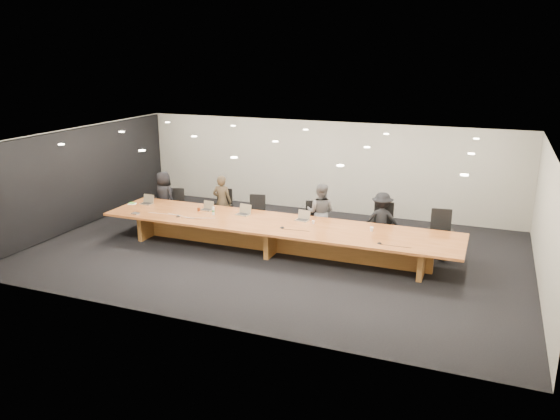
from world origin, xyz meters
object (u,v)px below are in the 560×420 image
Objects in this scene: laptop_c at (243,210)px; water_bottle at (213,211)px; person_a at (164,197)px; mic_left at (178,216)px; person_d at (382,220)px; laptop_b at (206,206)px; chair_far_left at (176,206)px; laptop_a at (146,199)px; av_box at (136,213)px; laptop_d at (302,216)px; conference_table at (276,232)px; mic_right at (380,243)px; chair_far_right at (440,234)px; chair_mid_right at (314,221)px; chair_right at (382,226)px; mic_center at (282,227)px; person_c at (320,212)px; chair_mid_left at (256,214)px; amber_mug at (199,209)px; paper_cup_far at (372,229)px; chair_left at (222,208)px; paper_cup_near at (313,222)px; person_b at (222,202)px.

laptop_c is 1.63× the size of water_bottle.
person_a reaches higher than water_bottle.
laptop_c is at bearing 26.39° from mic_left.
person_d is 4.60m from laptop_b.
water_bottle is at bearing 6.98° from person_d.
chair_far_left is 2.89× the size of laptop_c.
av_box is at bearing -70.24° from laptop_a.
person_d is 2.02m from laptop_d.
mic_right reaches higher than conference_table.
chair_far_right is (7.47, -0.08, 0.09)m from chair_far_left.
chair_mid_right reaches higher than laptop_d.
chair_right is at bearing 9.84° from laptop_a.
laptop_b is (-2.74, -0.82, 0.35)m from chair_mid_right.
av_box is 1.55× the size of mic_center.
person_c is at bearing 26.13° from mic_left.
chair_mid_left is at bearing 154.66° from mic_right.
person_d is 4.76× the size of laptop_b.
chair_mid_right is 10.40× the size of amber_mug.
mic_left is (-2.54, -0.41, 0.24)m from conference_table.
chair_right reaches higher than laptop_a.
paper_cup_far is (1.74, -0.96, 0.28)m from chair_mid_right.
laptop_a reaches higher than paper_cup_far.
av_box is at bearing -130.55° from chair_left.
laptop_d is (4.53, 0.13, -0.00)m from laptop_a.
person_c reaches higher than chair_left.
person_c reaches higher than chair_mid_left.
chair_right reaches higher than laptop_d.
chair_right is at bearing 87.61° from paper_cup_far.
person_b is at bearing 162.41° from paper_cup_near.
chair_far_right is (6.02, -0.18, 0.04)m from chair_left.
mic_left is 0.93× the size of mic_center.
conference_table is 6.02× the size of person_a.
chair_left is at bearing 85.61° from amber_mug.
conference_table is 0.97m from paper_cup_near.
mic_center is (4.28, -0.60, -0.11)m from laptop_a.
conference_table is 1.79m from water_bottle.
av_box is at bearing -108.16° from chair_far_left.
conference_table is 5.83× the size of person_c.
chair_far_left is 0.90× the size of chair_left.
laptop_a is 6.74m from mic_right.
person_b is 5.01× the size of laptop_b.
chair_mid_left is 8.54× the size of mic_center.
conference_table is at bearing -34.95° from chair_left.
water_bottle is 4.11m from paper_cup_far.
chair_right is 6.19× the size of av_box.
chair_far_left is 0.85× the size of chair_far_right.
chair_far_left is 1.78m from laptop_b.
mic_center is (-0.59, -0.59, -0.02)m from paper_cup_near.
chair_far_right is (3.83, 1.16, 0.06)m from conference_table.
chair_far_right is 6.56m from mic_left.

